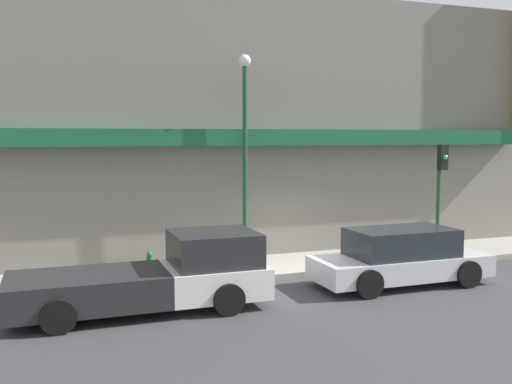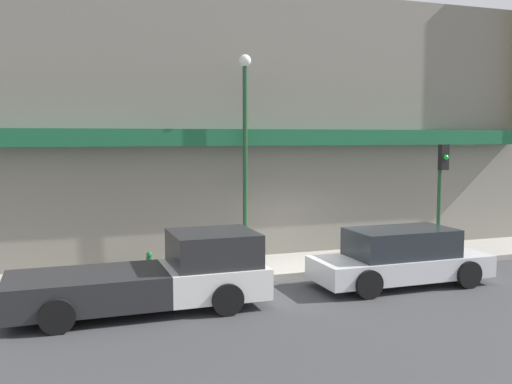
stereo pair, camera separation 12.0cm
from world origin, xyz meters
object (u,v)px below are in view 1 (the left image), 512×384
at_px(traffic_light, 440,179).
at_px(fire_hydrant, 150,264).
at_px(street_lamp, 245,136).
at_px(pickup_truck, 159,277).
at_px(parked_car, 401,257).

bearing_deg(traffic_light, fire_hydrant, 178.29).
bearing_deg(fire_hydrant, street_lamp, 13.68).
height_order(fire_hydrant, street_lamp, street_lamp).
bearing_deg(pickup_truck, parked_car, 1.62).
xyz_separation_m(pickup_truck, street_lamp, (3.15, 3.17, 3.20)).
relative_size(fire_hydrant, street_lamp, 0.11).
bearing_deg(fire_hydrant, traffic_light, -1.71).
bearing_deg(street_lamp, parked_car, -43.63).
xyz_separation_m(pickup_truck, parked_car, (6.48, -0.00, -0.02)).
relative_size(fire_hydrant, traffic_light, 0.19).
relative_size(pickup_truck, traffic_light, 1.63).
xyz_separation_m(pickup_truck, fire_hydrant, (0.18, 2.44, -0.26)).
relative_size(parked_car, street_lamp, 0.78).
relative_size(parked_car, traffic_light, 1.36).
height_order(pickup_truck, street_lamp, street_lamp).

